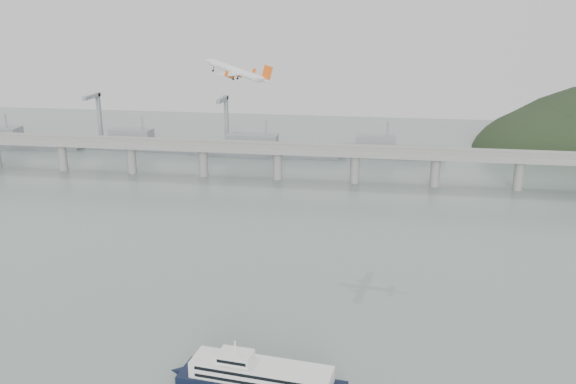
# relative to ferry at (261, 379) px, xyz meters

# --- Properties ---
(ground) EXTENTS (900.00, 900.00, 0.00)m
(ground) POSITION_rel_ferry_xyz_m (-5.27, 27.22, -4.15)
(ground) COLOR slate
(ground) RESTS_ON ground
(bridge) EXTENTS (800.00, 22.00, 23.90)m
(bridge) POSITION_rel_ferry_xyz_m (-6.42, 227.22, 13.50)
(bridge) COLOR gray
(bridge) RESTS_ON ground
(distant_fleet) EXTENTS (453.00, 60.90, 40.00)m
(distant_fleet) POSITION_rel_ferry_xyz_m (-160.63, 292.30, 2.07)
(distant_fleet) COLOR slate
(distant_fleet) RESTS_ON ground
(ferry) EXTENTS (81.12, 20.49, 15.31)m
(ferry) POSITION_rel_ferry_xyz_m (0.00, 0.00, 0.00)
(ferry) COLOR black
(ferry) RESTS_ON ground
(airliner) EXTENTS (32.20, 29.45, 11.36)m
(airliner) POSITION_rel_ferry_xyz_m (-31.53, 108.16, 76.93)
(airliner) COLOR silver
(airliner) RESTS_ON ground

